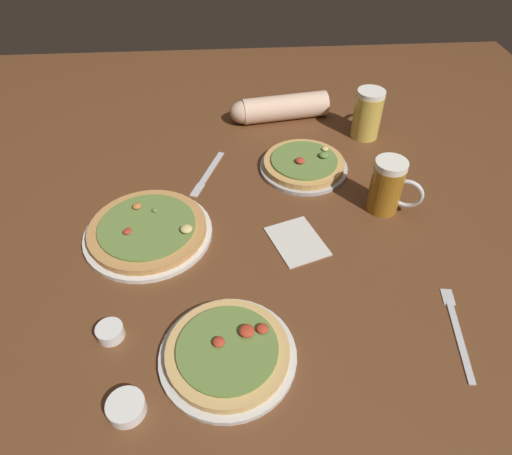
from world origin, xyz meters
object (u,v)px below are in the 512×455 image
(pizza_plate_side, at_px, (148,230))
(napkin_folded, at_px, (297,241))
(pizza_plate_near, at_px, (228,353))
(ramekin_butter, at_px, (110,332))
(fork_left, at_px, (457,330))
(beer_mug_amber, at_px, (388,186))
(diner_arm, at_px, (276,108))
(beer_mug_dark, at_px, (368,114))
(pizza_plate_far, at_px, (304,165))
(knife_right, at_px, (208,173))
(ramekin_sauce, at_px, (126,407))

(pizza_plate_side, distance_m, napkin_folded, 0.38)
(pizza_plate_near, xyz_separation_m, napkin_folded, (0.18, 0.31, -0.01))
(ramekin_butter, relative_size, fork_left, 0.24)
(beer_mug_amber, bearing_deg, diner_arm, 116.32)
(beer_mug_dark, xyz_separation_m, fork_left, (0.01, -0.77, -0.08))
(pizza_plate_far, bearing_deg, diner_arm, 100.49)
(napkin_folded, xyz_separation_m, fork_left, (0.30, -0.28, -0.00))
(fork_left, relative_size, knife_right, 1.06)
(pizza_plate_near, bearing_deg, knife_right, 94.18)
(pizza_plate_far, height_order, napkin_folded, pizza_plate_far)
(napkin_folded, bearing_deg, beer_mug_dark, 58.89)
(knife_right, bearing_deg, beer_mug_amber, -21.71)
(pizza_plate_side, bearing_deg, beer_mug_dark, 33.03)
(beer_mug_dark, height_order, beer_mug_amber, beer_mug_dark)
(pizza_plate_far, height_order, diner_arm, diner_arm)
(ramekin_sauce, xyz_separation_m, napkin_folded, (0.37, 0.41, -0.01))
(beer_mug_dark, relative_size, napkin_folded, 1.05)
(ramekin_butter, distance_m, diner_arm, 0.95)
(beer_mug_amber, bearing_deg, pizza_plate_side, -174.34)
(pizza_plate_near, distance_m, fork_left, 0.48)
(pizza_plate_near, relative_size, pizza_plate_side, 0.84)
(pizza_plate_side, xyz_separation_m, fork_left, (0.67, -0.33, -0.01))
(pizza_plate_near, relative_size, beer_mug_amber, 1.80)
(beer_mug_amber, height_order, fork_left, beer_mug_amber)
(pizza_plate_side, bearing_deg, knife_right, 59.39)
(ramekin_sauce, bearing_deg, beer_mug_dark, 53.60)
(ramekin_sauce, bearing_deg, pizza_plate_near, 27.41)
(ramekin_butter, bearing_deg, ramekin_sauce, -71.39)
(fork_left, bearing_deg, knife_right, 131.84)
(ramekin_sauce, distance_m, napkin_folded, 0.55)
(pizza_plate_far, xyz_separation_m, napkin_folded, (-0.06, -0.31, -0.01))
(beer_mug_amber, xyz_separation_m, knife_right, (-0.48, 0.19, -0.07))
(knife_right, bearing_deg, diner_arm, 52.40)
(napkin_folded, distance_m, knife_right, 0.38)
(beer_mug_amber, height_order, ramekin_butter, beer_mug_amber)
(fork_left, bearing_deg, beer_mug_dark, 90.53)
(beer_mug_dark, distance_m, beer_mug_amber, 0.37)
(pizza_plate_near, distance_m, beer_mug_amber, 0.61)
(ramekin_sauce, height_order, diner_arm, diner_arm)
(beer_mug_dark, xyz_separation_m, beer_mug_amber, (-0.04, -0.37, -0.00))
(beer_mug_dark, height_order, ramekin_sauce, beer_mug_dark)
(beer_mug_amber, distance_m, napkin_folded, 0.28)
(fork_left, relative_size, diner_arm, 0.67)
(beer_mug_dark, bearing_deg, pizza_plate_near, -120.68)
(pizza_plate_side, distance_m, knife_right, 0.29)
(beer_mug_dark, xyz_separation_m, knife_right, (-0.52, -0.18, -0.08))
(beer_mug_amber, xyz_separation_m, ramekin_sauce, (-0.62, -0.52, -0.06))
(pizza_plate_near, relative_size, ramekin_sauce, 3.89)
(pizza_plate_side, height_order, ramekin_sauce, pizza_plate_side)
(pizza_plate_side, relative_size, knife_right, 1.48)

